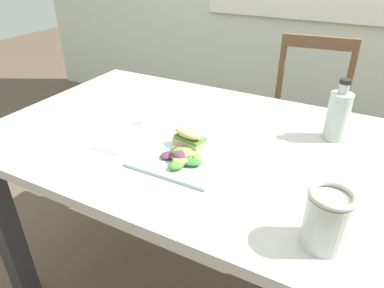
# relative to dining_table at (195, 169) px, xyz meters

# --- Properties ---
(ground_plane) EXTENTS (9.11, 9.11, 0.00)m
(ground_plane) POSITION_rel_dining_table_xyz_m (-0.14, 0.07, -0.61)
(ground_plane) COLOR brown
(dining_table) EXTENTS (1.29, 0.82, 0.74)m
(dining_table) POSITION_rel_dining_table_xyz_m (0.00, 0.00, 0.00)
(dining_table) COLOR #BCB7AD
(dining_table) RESTS_ON ground
(chair_wooden_far) EXTENTS (0.44, 0.44, 0.87)m
(chair_wooden_far) POSITION_rel_dining_table_xyz_m (0.20, 0.85, -0.16)
(chair_wooden_far) COLOR brown
(chair_wooden_far) RESTS_ON ground
(plate_lunch) EXTENTS (0.24, 0.24, 0.01)m
(plate_lunch) POSITION_rel_dining_table_xyz_m (0.03, -0.12, 0.13)
(plate_lunch) COLOR silver
(plate_lunch) RESTS_ON dining_table
(sandwich_half_front) EXTENTS (0.10, 0.07, 0.06)m
(sandwich_half_front) POSITION_rel_dining_table_xyz_m (0.02, -0.09, 0.17)
(sandwich_half_front) COLOR #DBB270
(sandwich_half_front) RESTS_ON plate_lunch
(salad_mixed_greens) EXTENTS (0.13, 0.13, 0.03)m
(salad_mixed_greens) POSITION_rel_dining_table_xyz_m (0.04, -0.16, 0.15)
(salad_mixed_greens) COLOR #3D7033
(salad_mixed_greens) RESTS_ON plate_lunch
(napkin_folded) EXTENTS (0.12, 0.22, 0.00)m
(napkin_folded) POSITION_rel_dining_table_xyz_m (-0.19, -0.10, 0.13)
(napkin_folded) COLOR white
(napkin_folded) RESTS_ON dining_table
(fork_on_napkin) EXTENTS (0.04, 0.19, 0.00)m
(fork_on_napkin) POSITION_rel_dining_table_xyz_m (-0.19, -0.09, 0.13)
(fork_on_napkin) COLOR silver
(fork_on_napkin) RESTS_ON napkin_folded
(bottle_cold_brew) EXTENTS (0.07, 0.07, 0.19)m
(bottle_cold_brew) POSITION_rel_dining_table_xyz_m (0.38, 0.18, 0.20)
(bottle_cold_brew) COLOR black
(bottle_cold_brew) RESTS_ON dining_table
(mason_jar_iced_tea) EXTENTS (0.09, 0.09, 0.12)m
(mason_jar_iced_tea) POSITION_rel_dining_table_xyz_m (0.43, -0.28, 0.18)
(mason_jar_iced_tea) COLOR gold
(mason_jar_iced_tea) RESTS_ON dining_table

